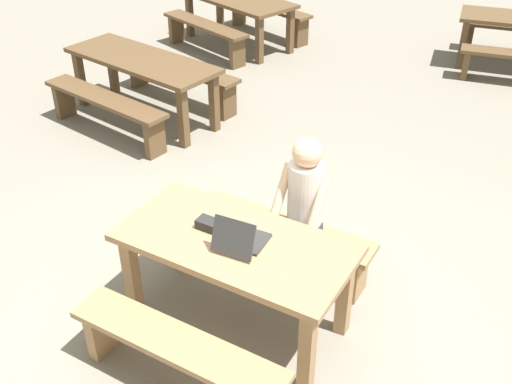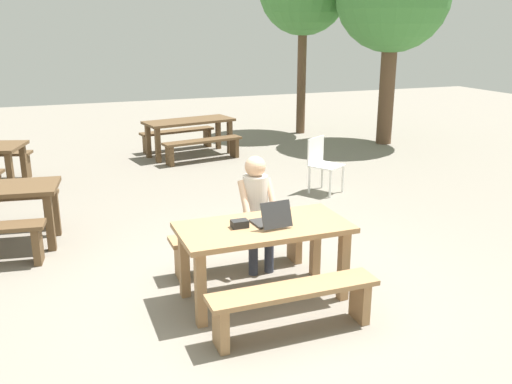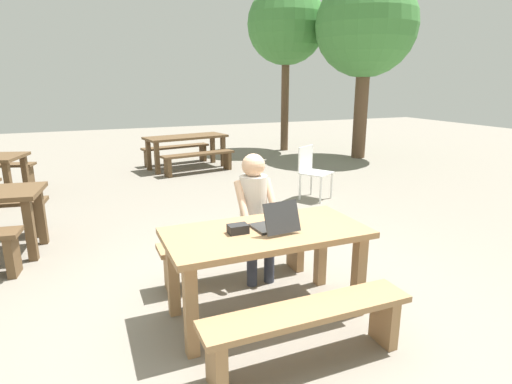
{
  "view_description": "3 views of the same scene",
  "coord_description": "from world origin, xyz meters",
  "views": [
    {
      "loc": [
        1.74,
        -2.72,
        3.25
      ],
      "look_at": [
        0.02,
        0.25,
        1.0
      ],
      "focal_mm": 42.48,
      "sensor_mm": 36.0,
      "label": 1
    },
    {
      "loc": [
        -1.79,
        -4.53,
        2.55
      ],
      "look_at": [
        0.02,
        0.25,
        1.0
      ],
      "focal_mm": 38.84,
      "sensor_mm": 36.0,
      "label": 2
    },
    {
      "loc": [
        -1.29,
        -2.87,
        1.9
      ],
      "look_at": [
        0.02,
        0.25,
        1.0
      ],
      "focal_mm": 29.34,
      "sensor_mm": 36.0,
      "label": 3
    }
  ],
  "objects": [
    {
      "name": "ground_plane",
      "position": [
        0.0,
        0.0,
        0.0
      ],
      "size": [
        30.0,
        30.0,
        0.0
      ],
      "primitive_type": "plane",
      "color": "gray"
    },
    {
      "name": "small_pouch",
      "position": [
        -0.23,
        0.02,
        0.79
      ],
      "size": [
        0.15,
        0.11,
        0.07
      ],
      "color": "black",
      "rests_on": "picnic_table_front"
    },
    {
      "name": "picnic_table_rear",
      "position": [
        0.85,
        6.23,
        0.61
      ],
      "size": [
        1.87,
        1.03,
        0.72
      ],
      "rotation": [
        0.0,
        0.0,
        0.19
      ],
      "color": "brown",
      "rests_on": "ground"
    },
    {
      "name": "person_seated",
      "position": [
        0.18,
        0.66,
        0.72
      ],
      "size": [
        0.37,
        0.39,
        1.24
      ],
      "color": "#333847",
      "rests_on": "ground"
    },
    {
      "name": "bench_rear_north",
      "position": [
        0.74,
        6.82,
        0.32
      ],
      "size": [
        1.62,
        0.59,
        0.43
      ],
      "rotation": [
        0.0,
        0.0,
        0.19
      ],
      "color": "brown",
      "rests_on": "ground"
    },
    {
      "name": "plastic_chair",
      "position": [
        2.17,
        2.98,
        0.47
      ],
      "size": [
        0.6,
        0.6,
        0.87
      ],
      "rotation": [
        0.0,
        0.0,
        0.54
      ],
      "color": "white",
      "rests_on": "ground"
    },
    {
      "name": "tree_left",
      "position": [
        3.99,
        7.66,
        3.3
      ],
      "size": [
        2.06,
        2.06,
        4.36
      ],
      "color": "brown",
      "rests_on": "ground"
    },
    {
      "name": "bench_rear_south",
      "position": [
        0.97,
        5.64,
        0.32
      ],
      "size": [
        1.62,
        0.59,
        0.43
      ],
      "rotation": [
        0.0,
        0.0,
        0.19
      ],
      "color": "brown",
      "rests_on": "ground"
    },
    {
      "name": "laptop",
      "position": [
        0.06,
        -0.04,
        0.81
      ],
      "size": [
        0.32,
        0.36,
        0.26
      ],
      "rotation": [
        0.0,
        0.0,
        3.22
      ],
      "color": "#2D2D2D",
      "rests_on": "picnic_table_front"
    },
    {
      "name": "bench_near",
      "position": [
        0.0,
        -0.7,
        0.32
      ],
      "size": [
        1.5,
        0.3,
        0.43
      ],
      "color": "#9E754C",
      "rests_on": "ground"
    },
    {
      "name": "picnic_table_front",
      "position": [
        0.0,
        0.0,
        0.63
      ],
      "size": [
        1.61,
        0.79,
        0.75
      ],
      "color": "#9E754C",
      "rests_on": "ground"
    },
    {
      "name": "tree_right",
      "position": [
        5.21,
        5.88,
        3.13
      ],
      "size": [
        2.41,
        2.41,
        4.37
      ],
      "color": "brown",
      "rests_on": "ground"
    },
    {
      "name": "bench_far",
      "position": [
        0.0,
        0.7,
        0.32
      ],
      "size": [
        1.5,
        0.3,
        0.43
      ],
      "color": "#9E754C",
      "rests_on": "ground"
    }
  ]
}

